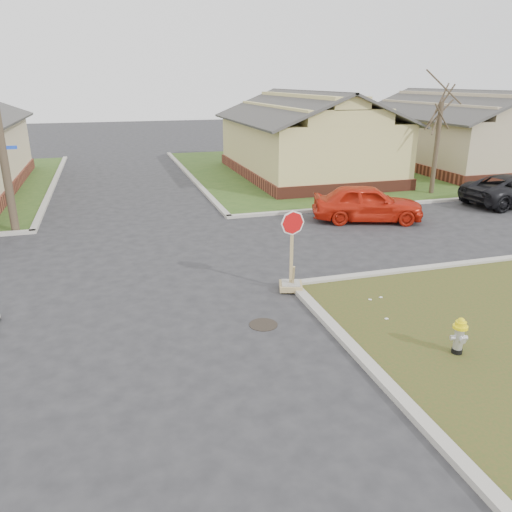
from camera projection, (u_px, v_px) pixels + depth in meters
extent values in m
plane|color=#262628|center=(162.00, 328.00, 11.02)|extent=(120.00, 120.00, 0.00)
cube|color=#2E4C1B|center=(464.00, 162.00, 33.19)|extent=(37.00, 19.00, 0.05)
cylinder|color=black|center=(263.00, 325.00, 11.16)|extent=(0.64, 0.64, 0.01)
cube|color=brown|center=(305.00, 170.00, 28.52)|extent=(7.20, 11.20, 0.60)
cube|color=#C9BB76|center=(306.00, 142.00, 27.98)|extent=(7.00, 11.00, 2.60)
cube|color=brown|center=(454.00, 162.00, 31.20)|extent=(7.20, 11.20, 0.60)
cube|color=tan|center=(457.00, 136.00, 30.67)|extent=(7.00, 11.00, 2.60)
cylinder|color=#3F3324|center=(436.00, 149.00, 23.28)|extent=(0.22, 0.22, 4.20)
cylinder|color=black|center=(457.00, 351.00, 9.91)|extent=(0.21, 0.21, 0.10)
cylinder|color=silver|center=(459.00, 339.00, 9.82)|extent=(0.18, 0.18, 0.44)
sphere|color=silver|center=(460.00, 329.00, 9.74)|extent=(0.18, 0.18, 0.18)
cylinder|color=#FFE80D|center=(460.00, 327.00, 9.73)|extent=(0.29, 0.29, 0.06)
cylinder|color=#FFE80D|center=(461.00, 324.00, 9.71)|extent=(0.21, 0.21, 0.10)
sphere|color=#FFE80D|center=(461.00, 321.00, 9.69)|extent=(0.14, 0.14, 0.14)
cube|color=tan|center=(291.00, 286.00, 12.94)|extent=(0.58, 0.58, 0.14)
cube|color=#9E9990|center=(291.00, 283.00, 12.92)|extent=(0.47, 0.47, 0.04)
cube|color=tan|center=(292.00, 249.00, 12.61)|extent=(0.08, 0.04, 1.97)
cylinder|color=#BA0C0F|center=(293.00, 223.00, 12.34)|extent=(0.53, 0.23, 0.56)
cylinder|color=white|center=(293.00, 223.00, 12.35)|extent=(0.60, 0.26, 0.64)
imported|color=red|center=(367.00, 203.00, 19.16)|extent=(4.48, 2.90, 1.42)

